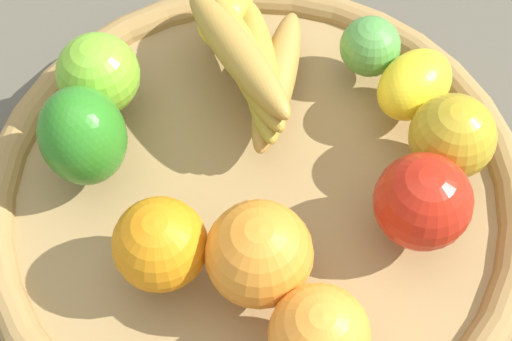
# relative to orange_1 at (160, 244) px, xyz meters

# --- Properties ---
(ground_plane) EXTENTS (2.40, 2.40, 0.00)m
(ground_plane) POSITION_rel_orange_1_xyz_m (0.07, -0.07, -0.07)
(ground_plane) COLOR brown
(ground_plane) RESTS_ON ground
(basket) EXTENTS (0.45, 0.45, 0.03)m
(basket) POSITION_rel_orange_1_xyz_m (0.07, -0.07, -0.05)
(basket) COLOR #9D7D4B
(basket) RESTS_ON ground_plane
(orange_1) EXTENTS (0.10, 0.10, 0.07)m
(orange_1) POSITION_rel_orange_1_xyz_m (0.00, 0.00, 0.00)
(orange_1) COLOR orange
(orange_1) RESTS_ON basket
(lemon_1) EXTENTS (0.08, 0.06, 0.05)m
(lemon_1) POSITION_rel_orange_1_xyz_m (0.23, -0.05, -0.01)
(lemon_1) COLOR yellow
(lemon_1) RESTS_ON basket
(orange_0) EXTENTS (0.11, 0.11, 0.08)m
(orange_0) POSITION_rel_orange_1_xyz_m (-0.01, -0.07, 0.00)
(orange_0) COLOR orange
(orange_0) RESTS_ON basket
(banana_bunch) EXTENTS (0.15, 0.12, 0.07)m
(banana_bunch) POSITION_rel_orange_1_xyz_m (0.16, -0.07, 0.00)
(banana_bunch) COLOR #BB8739
(banana_bunch) RESTS_ON basket
(bell_pepper) EXTENTS (0.09, 0.09, 0.08)m
(bell_pepper) POSITION_rel_orange_1_xyz_m (0.09, 0.06, 0.01)
(bell_pepper) COLOR #2C7E1E
(bell_pepper) RESTS_ON basket
(orange_2) EXTENTS (0.09, 0.09, 0.07)m
(orange_2) POSITION_rel_orange_1_xyz_m (-0.07, -0.11, 0.00)
(orange_2) COLOR orange
(orange_2) RESTS_ON basket
(lemon_0) EXTENTS (0.09, 0.09, 0.05)m
(lemon_0) POSITION_rel_orange_1_xyz_m (0.14, -0.20, -0.01)
(lemon_0) COLOR yellow
(lemon_0) RESTS_ON basket
(lime_0) EXTENTS (0.05, 0.05, 0.05)m
(lime_0) POSITION_rel_orange_1_xyz_m (0.19, -0.17, -0.01)
(lime_0) COLOR #529940
(lime_0) RESTS_ON basket
(apple_0) EXTENTS (0.08, 0.08, 0.07)m
(apple_0) POSITION_rel_orange_1_xyz_m (0.03, -0.19, 0.00)
(apple_0) COLOR red
(apple_0) RESTS_ON basket
(apple_2) EXTENTS (0.08, 0.08, 0.07)m
(apple_2) POSITION_rel_orange_1_xyz_m (0.15, 0.06, -0.00)
(apple_2) COLOR #77B92B
(apple_2) RESTS_ON basket
(apple_1) EXTENTS (0.10, 0.10, 0.07)m
(apple_1) POSITION_rel_orange_1_xyz_m (0.09, -0.22, -0.00)
(apple_1) COLOR #B5961F
(apple_1) RESTS_ON basket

